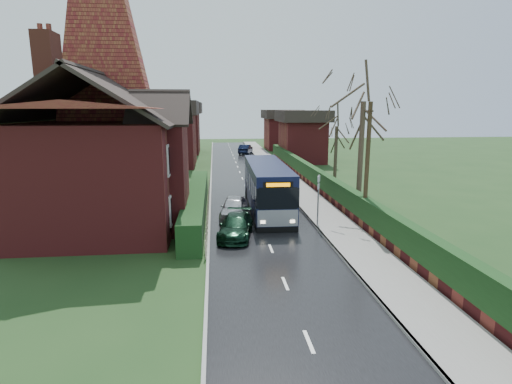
{
  "coord_description": "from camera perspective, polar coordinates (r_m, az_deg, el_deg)",
  "views": [
    {
      "loc": [
        -2.64,
        -20.37,
        6.76
      ],
      "look_at": [
        -0.21,
        3.07,
        1.8
      ],
      "focal_mm": 28.0,
      "sensor_mm": 36.0,
      "label": 1
    }
  ],
  "objects": [
    {
      "name": "tree_right_far",
      "position": [
        34.2,
        11.5,
        9.79
      ],
      "size": [
        3.92,
        3.92,
        7.56
      ],
      "color": "#352A1F",
      "rests_on": "ground"
    },
    {
      "name": "front_hedge",
      "position": [
        26.1,
        -8.53,
        -1.45
      ],
      "size": [
        1.2,
        16.0,
        1.6
      ],
      "primitive_type": "cube",
      "color": "black",
      "rests_on": "ground"
    },
    {
      "name": "ground",
      "position": [
        21.63,
        1.4,
        -6.33
      ],
      "size": [
        140.0,
        140.0,
        0.0
      ],
      "primitive_type": "plane",
      "color": "#26411C",
      "rests_on": "ground"
    },
    {
      "name": "picket_fence",
      "position": [
        26.15,
        -6.86,
        -2.16
      ],
      "size": [
        0.1,
        16.0,
        0.9
      ],
      "primitive_type": null,
      "color": "#9D8C6A",
      "rests_on": "ground"
    },
    {
      "name": "road",
      "position": [
        31.23,
        -0.93,
        -0.6
      ],
      "size": [
        6.0,
        100.0,
        0.02
      ],
      "primitive_type": "cube",
      "color": "black",
      "rests_on": "ground"
    },
    {
      "name": "bus_stop_sign",
      "position": [
        23.04,
        8.9,
        -0.13
      ],
      "size": [
        0.25,
        0.45,
        3.07
      ],
      "rotation": [
        0.0,
        0.0,
        -0.43
      ],
      "color": "slate",
      "rests_on": "ground"
    },
    {
      "name": "right_wall_hedge",
      "position": [
        32.04,
        9.45,
        1.41
      ],
      "size": [
        0.6,
        50.0,
        1.8
      ],
      "color": "maroon",
      "rests_on": "ground"
    },
    {
      "name": "pavement",
      "position": [
        31.86,
        6.71,
        -0.32
      ],
      "size": [
        2.5,
        100.0,
        0.14
      ],
      "primitive_type": "cube",
      "color": "slate",
      "rests_on": "ground"
    },
    {
      "name": "tree_right_near",
      "position": [
        26.97,
        15.17,
        13.43
      ],
      "size": [
        4.76,
        4.76,
        10.28
      ],
      "color": "#3E2F24",
      "rests_on": "ground"
    },
    {
      "name": "brick_house",
      "position": [
        25.99,
        -19.56,
        5.94
      ],
      "size": [
        9.3,
        14.6,
        10.3
      ],
      "color": "maroon",
      "rests_on": "ground"
    },
    {
      "name": "bus",
      "position": [
        26.71,
        1.59,
        0.65
      ],
      "size": [
        2.52,
        10.38,
        3.14
      ],
      "rotation": [
        0.0,
        0.0,
        -0.02
      ],
      "color": "black",
      "rests_on": "ground"
    },
    {
      "name": "kerb_right",
      "position": [
        31.62,
        4.58,
        -0.37
      ],
      "size": [
        0.12,
        100.0,
        0.14
      ],
      "primitive_type": "cube",
      "color": "gray",
      "rests_on": "ground"
    },
    {
      "name": "car_silver",
      "position": [
        25.06,
        -3.14,
        -2.2
      ],
      "size": [
        2.16,
        4.13,
        1.34
      ],
      "primitive_type": "imported",
      "rotation": [
        0.0,
        0.0,
        -0.15
      ],
      "color": "#B7B7BC",
      "rests_on": "ground"
    },
    {
      "name": "tree_house_side",
      "position": [
        39.6,
        -20.65,
        11.39
      ],
      "size": [
        4.08,
        4.08,
        9.27
      ],
      "color": "#33261E",
      "rests_on": "ground"
    },
    {
      "name": "kerb_left",
      "position": [
        31.11,
        -6.54,
        -0.65
      ],
      "size": [
        0.12,
        100.0,
        0.1
      ],
      "primitive_type": "cube",
      "color": "gray",
      "rests_on": "ground"
    },
    {
      "name": "car_distant",
      "position": [
        60.49,
        -1.5,
        6.14
      ],
      "size": [
        2.55,
        4.52,
        1.41
      ],
      "primitive_type": "imported",
      "rotation": [
        0.0,
        0.0,
        2.88
      ],
      "color": "black",
      "rests_on": "ground"
    },
    {
      "name": "car_green",
      "position": [
        21.42,
        -2.89,
        -4.89
      ],
      "size": [
        2.31,
        4.25,
        1.17
      ],
      "primitive_type": "imported",
      "rotation": [
        0.0,
        0.0,
        -0.17
      ],
      "color": "black",
      "rests_on": "ground"
    },
    {
      "name": "telegraph_pole",
      "position": [
        23.13,
        15.58,
        3.6
      ],
      "size": [
        0.24,
        0.92,
        7.12
      ],
      "rotation": [
        0.0,
        0.0,
        -0.07
      ],
      "color": "#2F2214",
      "rests_on": "ground"
    }
  ]
}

